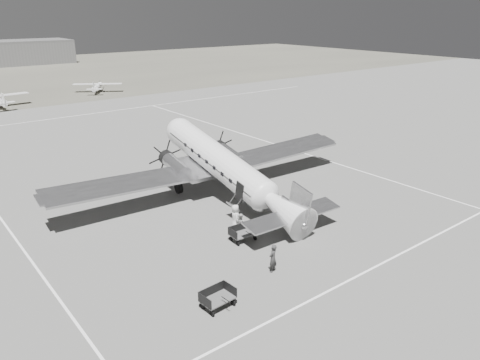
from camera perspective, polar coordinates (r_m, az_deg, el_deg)
name	(u,v)px	position (r m, az deg, el deg)	size (l,w,h in m)	color
ground	(252,193)	(39.71, 1.41, -1.62)	(260.00, 260.00, 0.00)	slate
taxi_line_near	(393,258)	(31.25, 18.16, -8.98)	(60.00, 0.15, 0.01)	white
taxi_line_right	(344,166)	(47.81, 12.59, 1.69)	(0.15, 80.00, 0.01)	white
taxi_line_horizon	(80,115)	(73.83, -18.90, 7.49)	(90.00, 0.15, 0.01)	white
dc3_airliner	(225,168)	(37.68, -1.88, 1.49)	(28.02, 19.44, 5.34)	#B9B9BB
light_plane_right	(97,88)	(93.68, -16.98, 10.73)	(9.06, 7.35, 1.88)	white
baggage_cart_near	(243,234)	(31.56, 0.37, -6.54)	(1.84, 1.30, 1.04)	#505050
baggage_cart_far	(218,299)	(25.07, -2.73, -14.25)	(1.85, 1.30, 1.04)	#505050
ground_crew	(273,258)	(27.96, 4.03, -9.50)	(0.64, 0.42, 1.76)	#2F2F2F
ramp_agent	(241,224)	(32.44, 0.07, -5.33)	(0.72, 0.56, 1.49)	#B5B5B3
passenger	(235,218)	(32.82, -0.58, -4.61)	(0.94, 0.61, 1.92)	silver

